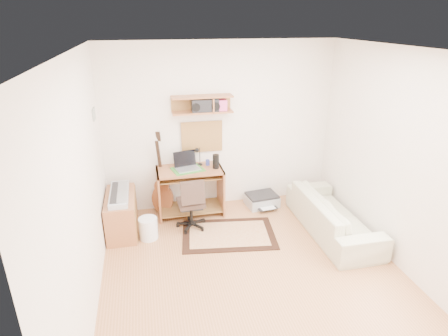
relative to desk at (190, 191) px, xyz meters
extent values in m
cube|color=#BA7C4D|center=(0.54, -1.73, -0.38)|extent=(3.60, 4.00, 0.01)
cube|color=white|center=(0.54, -1.73, 2.23)|extent=(3.60, 4.00, 0.01)
cube|color=white|center=(0.54, 0.28, 0.93)|extent=(3.60, 0.01, 2.60)
cube|color=white|center=(-1.26, -1.73, 0.93)|extent=(0.01, 4.00, 2.60)
cube|color=white|center=(2.35, -1.73, 0.93)|extent=(0.01, 4.00, 2.60)
cube|color=#A4623A|center=(0.24, 0.15, 1.32)|extent=(0.90, 0.25, 0.26)
cube|color=tan|center=(0.24, 0.25, 0.79)|extent=(0.64, 0.03, 0.49)
cube|color=#4C8CBF|center=(-1.25, -0.23, 1.34)|extent=(0.02, 0.20, 0.15)
cylinder|color=black|center=(0.40, -0.05, 0.48)|extent=(0.10, 0.10, 0.22)
cylinder|color=#313C94|center=(0.30, 0.10, 0.42)|extent=(0.06, 0.06, 0.09)
cube|color=black|center=(0.28, 0.15, 1.30)|extent=(0.39, 0.18, 0.20)
cube|color=beige|center=(0.44, -0.77, -0.37)|extent=(1.41, 1.04, 0.02)
cube|color=#A4623A|center=(-1.04, -0.32, -0.10)|extent=(0.40, 0.90, 0.55)
cube|color=#B2B5BA|center=(-1.04, -0.32, 0.21)|extent=(0.25, 0.81, 0.07)
cylinder|color=white|center=(-0.68, -0.61, -0.22)|extent=(0.32, 0.32, 0.31)
cube|color=#A5A8AA|center=(1.18, 0.01, -0.29)|extent=(0.54, 0.45, 0.19)
imported|color=beige|center=(1.92, -0.97, -0.02)|extent=(0.53, 1.81, 0.71)
camera|label=1|loc=(-0.60, -5.26, 2.52)|focal=30.09mm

